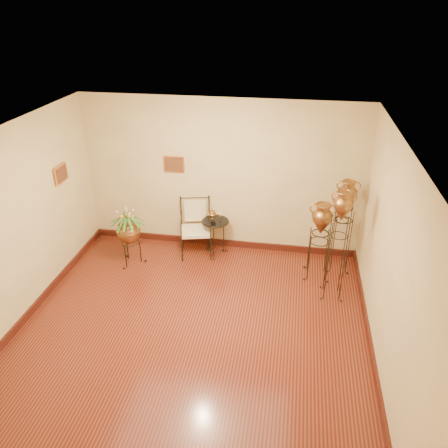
% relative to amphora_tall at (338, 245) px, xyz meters
% --- Properties ---
extents(ground, '(5.00, 5.00, 0.00)m').
position_rel_amphora_tall_xyz_m(ground, '(-2.00, -1.24, -0.93)').
color(ground, maroon).
rests_on(ground, ground).
extents(room_shell, '(5.02, 5.02, 2.81)m').
position_rel_amphora_tall_xyz_m(room_shell, '(-2.01, -1.24, 0.80)').
color(room_shell, '#D3CA88').
rests_on(room_shell, ground).
extents(amphora_tall, '(0.45, 0.45, 1.83)m').
position_rel_amphora_tall_xyz_m(amphora_tall, '(0.00, 0.00, 0.00)').
color(amphora_tall, '#2D2216').
rests_on(amphora_tall, ground).
extents(amphora_mid, '(0.42, 0.42, 1.67)m').
position_rel_amphora_tall_xyz_m(amphora_mid, '(0.15, 0.81, -0.09)').
color(amphora_mid, '#2D2216').
rests_on(amphora_mid, ground).
extents(amphora_short, '(0.42, 0.42, 1.38)m').
position_rel_amphora_tall_xyz_m(amphora_short, '(-0.23, 0.52, -0.25)').
color(amphora_short, '#2D2216').
rests_on(amphora_short, ground).
extents(planter_urn, '(0.64, 0.64, 1.20)m').
position_rel_amphora_tall_xyz_m(planter_urn, '(-3.49, 0.37, -0.26)').
color(planter_urn, '#2D2216').
rests_on(planter_urn, ground).
extents(armchair, '(0.70, 0.68, 1.05)m').
position_rel_amphora_tall_xyz_m(armchair, '(-2.41, 0.85, -0.41)').
color(armchair, '#2D2216').
rests_on(armchair, ground).
extents(side_table, '(0.61, 0.61, 0.88)m').
position_rel_amphora_tall_xyz_m(side_table, '(-2.06, 0.91, -0.57)').
color(side_table, '#2D2216').
rests_on(side_table, ground).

